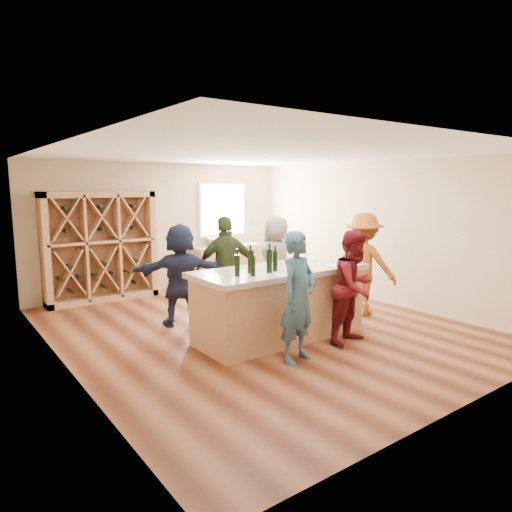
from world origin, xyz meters
TOP-DOWN VIEW (x-y plane):
  - floor at (0.00, 0.00)m, footprint 6.00×7.00m
  - ceiling at (0.00, 0.00)m, footprint 6.00×7.00m
  - wall_back at (0.00, 3.55)m, footprint 6.00×0.10m
  - wall_front at (0.00, -3.55)m, footprint 6.00×0.10m
  - wall_left at (-3.05, 0.00)m, footprint 0.10×7.00m
  - wall_right at (3.05, 0.00)m, footprint 0.10×7.00m
  - window_frame at (1.50, 3.47)m, footprint 1.30×0.06m
  - window_pane at (1.50, 3.44)m, footprint 1.18×0.01m
  - wine_rack at (-1.50, 3.27)m, footprint 2.20×0.45m
  - back_counter_base at (1.40, 3.20)m, footprint 1.60×0.58m
  - back_counter_top at (1.40, 3.20)m, footprint 1.70×0.62m
  - sink at (1.20, 3.20)m, footprint 0.54×0.54m
  - faucet at (1.20, 3.38)m, footprint 0.02×0.02m
  - tasting_counter_base at (-0.04, -0.61)m, footprint 2.60×1.00m
  - tasting_counter_top at (-0.04, -0.61)m, footprint 2.72×1.12m
  - wine_bottle_a at (-0.91, -0.75)m, footprint 0.09×0.09m
  - wine_bottle_b at (-0.74, -0.87)m, footprint 0.08×0.08m
  - wine_bottle_c at (-0.63, -0.67)m, footprint 0.11×0.11m
  - wine_bottle_d at (-0.39, -0.80)m, footprint 0.11×0.11m
  - wine_bottle_e at (-0.25, -0.76)m, footprint 0.08×0.08m
  - wine_glass_a at (-0.33, -1.11)m, footprint 0.08×0.08m
  - wine_glass_b at (0.21, -1.10)m, footprint 0.08×0.08m
  - wine_glass_c at (0.61, -1.05)m, footprint 0.08×0.08m
  - wine_glass_d at (0.37, -0.72)m, footprint 0.08×0.08m
  - wine_glass_e at (0.95, -0.84)m, footprint 0.08×0.08m
  - tasting_menu_a at (-0.34, -1.03)m, footprint 0.27×0.32m
  - tasting_menu_b at (0.26, -1.00)m, footprint 0.32×0.37m
  - tasting_menu_c at (0.76, -0.96)m, footprint 0.31×0.37m
  - person_near_left at (-0.45, -1.49)m, footprint 0.73×0.61m
  - person_near_right at (0.69, -1.43)m, footprint 0.88×0.58m
  - person_server at (2.01, -0.47)m, footprint 0.95×1.30m
  - person_far_mid at (-0.15, 0.73)m, footprint 1.16×0.83m
  - person_far_right at (1.02, 0.80)m, footprint 1.01×0.90m
  - person_far_left at (-0.96, 0.87)m, footprint 1.68×1.14m

SIDE VIEW (x-z plane):
  - floor at x=0.00m, z-range -0.10..0.00m
  - back_counter_base at x=1.40m, z-range 0.00..0.86m
  - tasting_counter_base at x=-0.04m, z-range 0.00..1.00m
  - person_near_right at x=0.69m, z-range 0.00..1.68m
  - person_far_left at x=-0.96m, z-range 0.00..1.70m
  - person_near_left at x=-0.45m, z-range 0.00..1.73m
  - person_far_right at x=1.02m, z-range 0.00..1.74m
  - back_counter_top at x=1.40m, z-range 0.86..0.92m
  - person_far_mid at x=-0.15m, z-range 0.00..1.80m
  - person_server at x=2.01m, z-range 0.00..1.83m
  - sink at x=1.20m, z-range 0.92..1.11m
  - tasting_counter_top at x=-0.04m, z-range 1.00..1.08m
  - faucet at x=1.20m, z-range 0.92..1.22m
  - tasting_menu_a at x=-0.34m, z-range 1.08..1.08m
  - tasting_menu_b at x=0.26m, z-range 1.08..1.08m
  - tasting_menu_c at x=0.76m, z-range 1.08..1.08m
  - wine_rack at x=-1.50m, z-range 0.00..2.20m
  - wine_glass_b at x=0.21m, z-range 1.08..1.25m
  - wine_glass_e at x=0.95m, z-range 1.08..1.26m
  - wine_glass_c at x=0.61m, z-range 1.08..1.27m
  - wine_glass_d at x=0.37m, z-range 1.08..1.28m
  - wine_glass_a at x=-0.33m, z-range 1.08..1.28m
  - wine_bottle_b at x=-0.74m, z-range 1.08..1.36m
  - wine_bottle_e at x=-0.25m, z-range 1.08..1.37m
  - wine_bottle_a at x=-0.91m, z-range 1.08..1.38m
  - wine_bottle_c at x=-0.63m, z-range 1.08..1.41m
  - wine_bottle_d at x=-0.39m, z-range 1.08..1.41m
  - wall_back at x=0.00m, z-range 0.00..2.80m
  - wall_front at x=0.00m, z-range 0.00..2.80m
  - wall_left at x=-3.05m, z-range 0.00..2.80m
  - wall_right at x=3.05m, z-range 0.00..2.80m
  - window_frame at x=1.50m, z-range 1.10..2.40m
  - window_pane at x=1.50m, z-range 1.16..2.34m
  - ceiling at x=0.00m, z-range 2.80..2.90m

